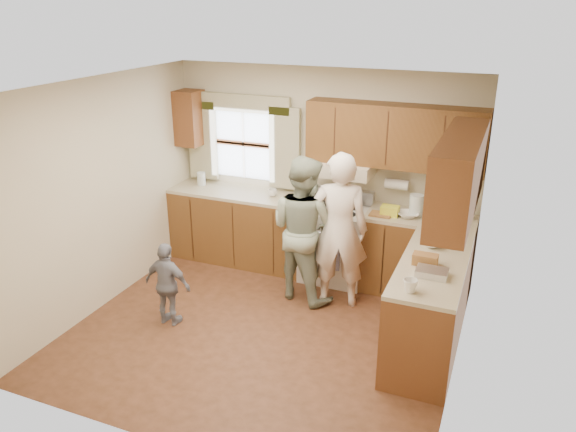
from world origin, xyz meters
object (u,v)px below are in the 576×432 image
at_px(woman_left, 339,231).
at_px(woman_right, 303,229).
at_px(stove, 336,242).
at_px(child, 168,285).

xyz_separation_m(woman_left, woman_right, (-0.42, 0.00, -0.04)).
bearing_deg(stove, child, -127.46).
distance_m(woman_right, child, 1.58).
distance_m(stove, child, 2.11).
distance_m(woman_left, woman_right, 0.42).
height_order(stove, woman_right, woman_right).
bearing_deg(woman_right, woman_left, -162.50).
bearing_deg(child, stove, -125.68).
xyz_separation_m(stove, child, (-1.29, -1.68, -0.01)).
bearing_deg(child, woman_left, -142.06).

